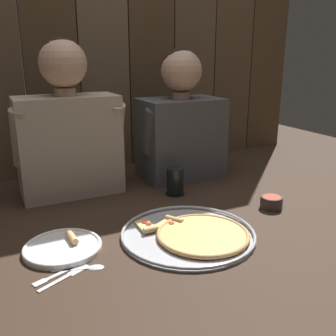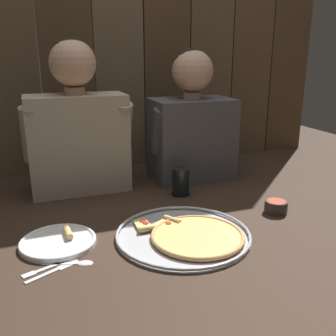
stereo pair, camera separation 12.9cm
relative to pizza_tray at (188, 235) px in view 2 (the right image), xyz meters
name	(u,v)px [view 2 (the right image)]	position (x,y,z in m)	size (l,w,h in m)	color
ground_plane	(179,228)	(0.00, 0.07, -0.01)	(3.20, 3.20, 0.00)	#332319
pizza_tray	(188,235)	(0.00, 0.00, 0.00)	(0.43, 0.43, 0.03)	#B2B2B7
dinner_plate	(58,242)	(-0.39, 0.09, 0.00)	(0.23, 0.23, 0.03)	white
drinking_glass	(181,182)	(0.12, 0.36, 0.04)	(0.08, 0.08, 0.11)	black
dipping_bowl	(277,206)	(0.38, 0.07, 0.02)	(0.08, 0.08, 0.04)	#3D332D
table_fork	(43,269)	(-0.44, -0.04, -0.01)	(0.13, 0.06, 0.01)	silver
table_knife	(53,271)	(-0.41, -0.05, -0.01)	(0.15, 0.08, 0.01)	silver
table_spoon	(77,262)	(-0.35, -0.04, -0.01)	(0.14, 0.06, 0.01)	silver
diner_left	(77,124)	(-0.25, 0.56, 0.27)	(0.43, 0.21, 0.61)	#B2A38E
diner_right	(192,122)	(0.25, 0.56, 0.25)	(0.40, 0.24, 0.58)	#4C4C51
wooden_backdrop_wall	(118,18)	(0.00, 0.87, 0.70)	(2.19, 0.03, 1.42)	brown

